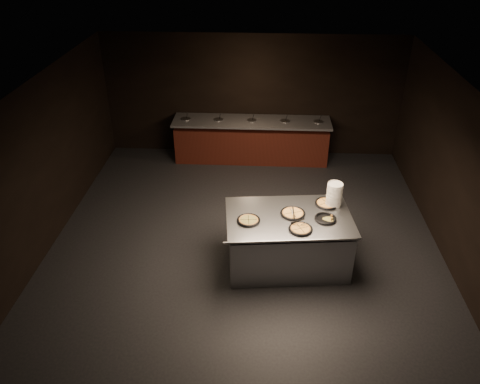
{
  "coord_description": "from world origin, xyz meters",
  "views": [
    {
      "loc": [
        0.29,
        -6.65,
        5.24
      ],
      "look_at": [
        -0.09,
        0.3,
        1.02
      ],
      "focal_mm": 35.0,
      "sensor_mm": 36.0,
      "label": 1
    }
  ],
  "objects_px": {
    "serving_counter": "(287,242)",
    "pan_cheese_whole": "(293,213)",
    "pan_veggie_whole": "(249,220)",
    "plate_stack": "(334,195)"
  },
  "relations": [
    {
      "from": "serving_counter",
      "to": "pan_cheese_whole",
      "type": "height_order",
      "value": "pan_cheese_whole"
    },
    {
      "from": "serving_counter",
      "to": "pan_veggie_whole",
      "type": "xyz_separation_m",
      "value": [
        -0.65,
        -0.17,
        0.53
      ]
    },
    {
      "from": "pan_veggie_whole",
      "to": "pan_cheese_whole",
      "type": "bearing_deg",
      "value": 18.32
    },
    {
      "from": "serving_counter",
      "to": "pan_cheese_whole",
      "type": "xyz_separation_m",
      "value": [
        0.06,
        0.07,
        0.53
      ]
    },
    {
      "from": "pan_veggie_whole",
      "to": "pan_cheese_whole",
      "type": "xyz_separation_m",
      "value": [
        0.71,
        0.24,
        0.0
      ]
    },
    {
      "from": "serving_counter",
      "to": "plate_stack",
      "type": "relative_size",
      "value": 5.23
    },
    {
      "from": "plate_stack",
      "to": "pan_cheese_whole",
      "type": "height_order",
      "value": "plate_stack"
    },
    {
      "from": "serving_counter",
      "to": "plate_stack",
      "type": "distance_m",
      "value": 1.11
    },
    {
      "from": "pan_cheese_whole",
      "to": "pan_veggie_whole",
      "type": "bearing_deg",
      "value": -161.68
    },
    {
      "from": "plate_stack",
      "to": "pan_cheese_whole",
      "type": "xyz_separation_m",
      "value": [
        -0.69,
        -0.31,
        -0.19
      ]
    }
  ]
}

